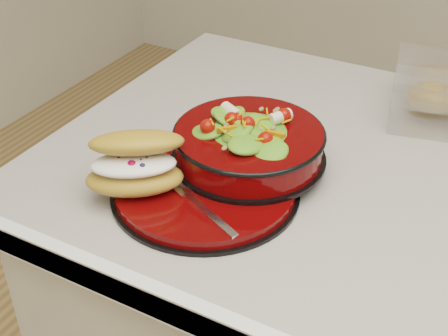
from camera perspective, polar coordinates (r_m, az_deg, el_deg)
The scene contains 4 objects.
dinner_plate at distance 0.90m, azimuth -1.71°, elevation -1.88°, with size 0.28×0.28×0.02m.
salad_bowl at distance 0.93m, azimuth 2.30°, elevation 2.69°, with size 0.24×0.24×0.10m.
croissant at distance 0.87m, azimuth -8.03°, elevation 0.40°, with size 0.16×0.15×0.08m.
fork at distance 0.85m, azimuth -2.14°, elevation -3.52°, with size 0.14×0.08×0.00m.
Camera 1 is at (0.07, -0.79, 1.44)m, focal length 50.00 mm.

